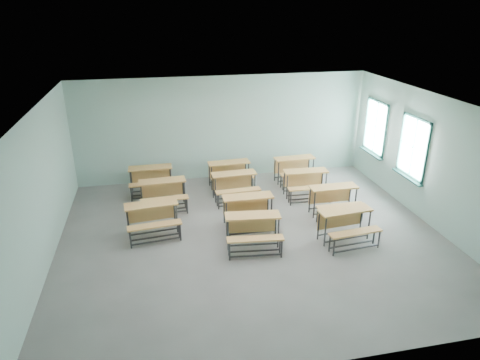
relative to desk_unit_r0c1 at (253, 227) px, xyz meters
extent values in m
cube|color=gray|center=(0.10, 0.44, -0.53)|extent=(9.00, 8.00, 0.02)
cube|color=white|center=(0.10, 0.44, 2.69)|extent=(9.00, 8.00, 0.02)
cube|color=#97BDB1|center=(0.10, 4.45, 1.08)|extent=(9.00, 0.02, 3.20)
cube|color=#97BDB1|center=(0.10, -3.57, 1.08)|extent=(9.00, 0.02, 3.20)
cube|color=#97BDB1|center=(-4.41, 0.44, 1.08)|extent=(0.02, 8.00, 3.20)
cube|color=#97BDB1|center=(4.61, 0.44, 1.08)|extent=(0.02, 8.00, 3.20)
cube|color=#1B4C44|center=(4.57, 3.24, 0.41)|extent=(0.06, 1.20, 0.06)
cube|color=#1B4C44|center=(4.57, 3.24, 1.95)|extent=(0.06, 1.20, 0.06)
cube|color=#1B4C44|center=(4.57, 2.67, 1.18)|extent=(0.06, 0.06, 1.60)
cube|color=#1B4C44|center=(4.57, 3.81, 1.18)|extent=(0.06, 0.06, 1.60)
cube|color=#1B4C44|center=(4.57, 3.24, 1.18)|extent=(0.04, 0.04, 1.48)
cube|color=#1B4C44|center=(4.57, 3.24, 1.18)|extent=(0.04, 1.08, 0.04)
cube|color=#1B4C44|center=(4.53, 3.24, 0.35)|extent=(0.14, 1.28, 0.04)
cube|color=white|center=(4.60, 3.24, 1.18)|extent=(0.01, 1.08, 1.48)
cube|color=#1B4C44|center=(4.57, 1.24, 0.41)|extent=(0.06, 1.20, 0.06)
cube|color=#1B4C44|center=(4.57, 1.24, 1.95)|extent=(0.06, 1.20, 0.06)
cube|color=#1B4C44|center=(4.57, 0.67, 1.18)|extent=(0.06, 0.06, 1.60)
cube|color=#1B4C44|center=(4.57, 1.81, 1.18)|extent=(0.06, 0.06, 1.60)
cube|color=#1B4C44|center=(4.57, 1.24, 1.18)|extent=(0.04, 0.04, 1.48)
cube|color=#1B4C44|center=(4.57, 1.24, 1.18)|extent=(0.04, 1.08, 0.04)
cube|color=#1B4C44|center=(4.53, 1.24, 0.35)|extent=(0.14, 1.28, 0.04)
cube|color=white|center=(4.60, 1.24, 1.18)|extent=(0.01, 1.08, 1.48)
cube|color=#CF924B|center=(0.01, 0.11, 0.23)|extent=(1.28, 0.55, 0.04)
cube|color=#CF924B|center=(0.03, 0.30, -0.08)|extent=(1.18, 0.15, 0.43)
cylinder|color=#323436|center=(-0.57, 0.01, -0.15)|extent=(0.04, 0.04, 0.74)
cylinder|color=#323436|center=(0.56, -0.11, -0.15)|extent=(0.04, 0.04, 0.74)
cylinder|color=#323436|center=(-0.54, 0.34, -0.15)|extent=(0.04, 0.04, 0.74)
cylinder|color=#323436|center=(0.60, 0.21, -0.15)|extent=(0.04, 0.04, 0.74)
cube|color=#323436|center=(-0.01, -0.05, -0.42)|extent=(1.14, 0.15, 0.03)
cube|color=#323436|center=(0.03, 0.28, -0.42)|extent=(1.14, 0.15, 0.03)
cube|color=#CF924B|center=(-0.04, -0.38, -0.07)|extent=(1.26, 0.39, 0.04)
cylinder|color=#323436|center=(-0.62, -0.42, -0.31)|extent=(0.04, 0.04, 0.43)
cylinder|color=#323436|center=(0.51, -0.54, -0.31)|extent=(0.04, 0.04, 0.43)
cylinder|color=#323436|center=(-0.60, -0.22, -0.31)|extent=(0.04, 0.04, 0.43)
cylinder|color=#323436|center=(0.54, -0.35, -0.31)|extent=(0.04, 0.04, 0.43)
cube|color=#323436|center=(-0.05, -0.48, -0.44)|extent=(1.14, 0.15, 0.03)
cube|color=#323436|center=(-0.03, -0.29, -0.44)|extent=(1.14, 0.15, 0.03)
cube|color=#CF924B|center=(2.17, -0.07, 0.23)|extent=(1.28, 0.53, 0.04)
cube|color=#CF924B|center=(2.15, 0.12, -0.08)|extent=(1.18, 0.14, 0.43)
cylinder|color=#323436|center=(1.62, -0.29, -0.15)|extent=(0.04, 0.04, 0.74)
cylinder|color=#323436|center=(2.75, -0.18, -0.15)|extent=(0.04, 0.04, 0.74)
cylinder|color=#323436|center=(1.58, 0.04, -0.15)|extent=(0.04, 0.04, 0.74)
cylinder|color=#323436|center=(2.72, 0.15, -0.15)|extent=(0.04, 0.04, 0.74)
cube|color=#323436|center=(2.18, -0.24, -0.42)|extent=(1.14, 0.14, 0.03)
cube|color=#323436|center=(2.15, 0.09, -0.42)|extent=(1.14, 0.14, 0.03)
cube|color=#CF924B|center=(2.22, -0.57, -0.07)|extent=(1.26, 0.38, 0.04)
cylinder|color=#323436|center=(1.66, -0.72, -0.31)|extent=(0.04, 0.04, 0.43)
cylinder|color=#323436|center=(2.79, -0.61, -0.31)|extent=(0.04, 0.04, 0.43)
cylinder|color=#323436|center=(1.64, -0.53, -0.31)|extent=(0.04, 0.04, 0.43)
cylinder|color=#323436|center=(2.77, -0.41, -0.31)|extent=(0.04, 0.04, 0.43)
cube|color=#323436|center=(2.23, -0.67, -0.44)|extent=(1.14, 0.14, 0.03)
cube|color=#323436|center=(2.21, -0.47, -0.44)|extent=(1.14, 0.14, 0.03)
cube|color=#CF924B|center=(-2.22, 1.18, 0.23)|extent=(1.28, 0.54, 0.04)
cube|color=#CF924B|center=(-2.24, 1.37, -0.08)|extent=(1.18, 0.14, 0.43)
cylinder|color=#323436|center=(-2.77, 0.95, -0.15)|extent=(0.04, 0.04, 0.74)
cylinder|color=#323436|center=(-1.63, 1.07, -0.15)|extent=(0.04, 0.04, 0.74)
cylinder|color=#323436|center=(-2.80, 1.28, -0.15)|extent=(0.04, 0.04, 0.74)
cylinder|color=#323436|center=(-1.67, 1.40, -0.15)|extent=(0.04, 0.04, 0.74)
cube|color=#323436|center=(-2.20, 1.01, -0.42)|extent=(1.14, 0.15, 0.03)
cube|color=#323436|center=(-2.24, 1.34, -0.42)|extent=(1.14, 0.15, 0.03)
cube|color=#CF924B|center=(-2.17, 0.68, -0.07)|extent=(1.26, 0.39, 0.04)
cylinder|color=#323436|center=(-2.72, 0.52, -0.31)|extent=(0.04, 0.04, 0.43)
cylinder|color=#323436|center=(-1.59, 0.64, -0.31)|extent=(0.04, 0.04, 0.43)
cylinder|color=#323436|center=(-2.74, 0.72, -0.31)|extent=(0.04, 0.04, 0.43)
cylinder|color=#323436|center=(-1.61, 0.84, -0.31)|extent=(0.04, 0.04, 0.43)
cube|color=#323436|center=(-2.16, 0.58, -0.44)|extent=(1.14, 0.15, 0.03)
cube|color=#323436|center=(-2.18, 0.78, -0.44)|extent=(1.14, 0.15, 0.03)
cube|color=#CF924B|center=(0.13, 1.13, 0.23)|extent=(1.24, 0.42, 0.04)
cube|color=#CF924B|center=(0.13, 1.32, -0.08)|extent=(1.18, 0.02, 0.43)
cylinder|color=#323436|center=(-0.44, 0.96, -0.15)|extent=(0.04, 0.04, 0.74)
cylinder|color=#323436|center=(0.70, 0.96, -0.15)|extent=(0.04, 0.04, 0.74)
cylinder|color=#323436|center=(-0.44, 1.29, -0.15)|extent=(0.04, 0.04, 0.74)
cylinder|color=#323436|center=(0.70, 1.29, -0.15)|extent=(0.04, 0.04, 0.74)
cube|color=#323436|center=(0.13, 0.96, -0.42)|extent=(1.14, 0.03, 0.03)
cube|color=#323436|center=(0.13, 1.29, -0.42)|extent=(1.14, 0.03, 0.03)
cube|color=#CF924B|center=(0.13, 0.63, -0.07)|extent=(1.24, 0.26, 0.04)
cylinder|color=#323436|center=(-0.44, 0.53, -0.31)|extent=(0.04, 0.04, 0.43)
cylinder|color=#323436|center=(0.70, 0.53, -0.31)|extent=(0.04, 0.04, 0.43)
cylinder|color=#323436|center=(-0.44, 0.73, -0.31)|extent=(0.04, 0.04, 0.43)
cylinder|color=#323436|center=(0.70, 0.73, -0.31)|extent=(0.04, 0.04, 0.43)
cube|color=#323436|center=(0.13, 0.53, -0.44)|extent=(1.14, 0.03, 0.03)
cube|color=#323436|center=(0.13, 0.73, -0.44)|extent=(1.14, 0.03, 0.03)
cube|color=#CF924B|center=(2.45, 1.25, 0.23)|extent=(1.24, 0.41, 0.04)
cube|color=#CF924B|center=(2.45, 1.44, -0.08)|extent=(1.18, 0.02, 0.43)
cylinder|color=#323436|center=(1.88, 1.08, -0.15)|extent=(0.04, 0.04, 0.74)
cylinder|color=#323436|center=(3.02, 1.08, -0.15)|extent=(0.04, 0.04, 0.74)
cylinder|color=#323436|center=(1.88, 1.41, -0.15)|extent=(0.04, 0.04, 0.74)
cylinder|color=#323436|center=(3.02, 1.41, -0.15)|extent=(0.04, 0.04, 0.74)
cube|color=#323436|center=(2.45, 1.08, -0.42)|extent=(1.14, 0.03, 0.03)
cube|color=#323436|center=(2.45, 1.41, -0.42)|extent=(1.14, 0.03, 0.03)
cube|color=#CF924B|center=(2.45, 0.75, -0.07)|extent=(1.24, 0.26, 0.04)
cylinder|color=#323436|center=(1.88, 0.65, -0.31)|extent=(0.04, 0.04, 0.43)
cylinder|color=#323436|center=(3.02, 0.65, -0.31)|extent=(0.04, 0.04, 0.43)
cylinder|color=#323436|center=(1.88, 0.85, -0.31)|extent=(0.04, 0.04, 0.43)
cylinder|color=#323436|center=(3.02, 0.85, -0.31)|extent=(0.04, 0.04, 0.43)
cube|color=#323436|center=(2.45, 0.65, -0.44)|extent=(1.14, 0.03, 0.03)
cube|color=#323436|center=(2.45, 0.85, -0.44)|extent=(1.14, 0.03, 0.03)
cube|color=#CF924B|center=(-1.90, 2.58, 0.23)|extent=(1.26, 0.47, 0.04)
cube|color=#CF924B|center=(-1.91, 2.77, -0.08)|extent=(1.18, 0.08, 0.43)
cylinder|color=#323436|center=(-2.46, 2.38, -0.15)|extent=(0.04, 0.04, 0.74)
cylinder|color=#323436|center=(-1.33, 2.44, -0.15)|extent=(0.04, 0.04, 0.74)
cylinder|color=#323436|center=(-2.48, 2.72, -0.15)|extent=(0.04, 0.04, 0.74)
cylinder|color=#323436|center=(-1.34, 2.77, -0.15)|extent=(0.04, 0.04, 0.74)
cube|color=#323436|center=(-1.89, 2.41, -0.42)|extent=(1.14, 0.08, 0.03)
cube|color=#323436|center=(-1.91, 2.74, -0.42)|extent=(1.14, 0.08, 0.03)
cube|color=#CF924B|center=(-1.88, 2.08, -0.07)|extent=(1.25, 0.32, 0.04)
cylinder|color=#323436|center=(-2.44, 1.95, -0.31)|extent=(0.04, 0.04, 0.43)
cylinder|color=#323436|center=(-1.31, 2.01, -0.31)|extent=(0.04, 0.04, 0.43)
cylinder|color=#323436|center=(-2.45, 2.15, -0.31)|extent=(0.04, 0.04, 0.43)
cylinder|color=#323436|center=(-1.31, 2.20, -0.31)|extent=(0.04, 0.04, 0.43)
cube|color=#323436|center=(-1.87, 1.98, -0.44)|extent=(1.14, 0.08, 0.03)
cube|color=#323436|center=(-1.88, 2.18, -0.44)|extent=(1.14, 0.08, 0.03)
cube|color=#CF924B|center=(0.09, 2.71, 0.23)|extent=(1.26, 0.47, 0.04)
cube|color=#CF924B|center=(0.08, 2.90, -0.08)|extent=(1.18, 0.07, 0.43)
cylinder|color=#323436|center=(-0.47, 2.52, -0.15)|extent=(0.04, 0.04, 0.74)
cylinder|color=#323436|center=(0.67, 2.56, -0.15)|extent=(0.04, 0.04, 0.74)
cylinder|color=#323436|center=(-0.49, 2.85, -0.15)|extent=(0.04, 0.04, 0.74)
cylinder|color=#323436|center=(0.65, 2.90, -0.15)|extent=(0.04, 0.04, 0.74)
cube|color=#323436|center=(0.10, 2.54, -0.42)|extent=(1.14, 0.08, 0.03)
cube|color=#323436|center=(0.08, 2.87, -0.42)|extent=(1.14, 0.08, 0.03)
cube|color=#CF924B|center=(0.11, 2.21, -0.07)|extent=(1.25, 0.31, 0.04)
cylinder|color=#323436|center=(-0.45, 2.09, -0.31)|extent=(0.04, 0.04, 0.43)
cylinder|color=#323436|center=(0.69, 2.13, -0.31)|extent=(0.04, 0.04, 0.43)
cylinder|color=#323436|center=(-0.46, 2.28, -0.31)|extent=(0.04, 0.04, 0.43)
cylinder|color=#323436|center=(0.68, 2.33, -0.31)|extent=(0.04, 0.04, 0.43)
cube|color=#323436|center=(0.12, 2.11, -0.44)|extent=(1.14, 0.08, 0.03)
cube|color=#323436|center=(0.11, 2.31, -0.44)|extent=(1.14, 0.08, 0.03)
cube|color=#CF924B|center=(2.13, 2.47, 0.23)|extent=(1.26, 0.48, 0.04)
cube|color=#CF924B|center=(2.14, 2.66, -0.08)|extent=(1.18, 0.08, 0.43)
cylinder|color=#323436|center=(1.55, 2.34, -0.15)|extent=(0.04, 0.04, 0.74)
cylinder|color=#323436|center=(2.69, 2.28, -0.15)|extent=(0.04, 0.04, 0.74)
cylinder|color=#323436|center=(1.57, 2.67, -0.15)|extent=(0.04, 0.04, 0.74)
cylinder|color=#323436|center=(2.70, 2.61, -0.15)|extent=(0.04, 0.04, 0.74)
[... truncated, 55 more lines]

